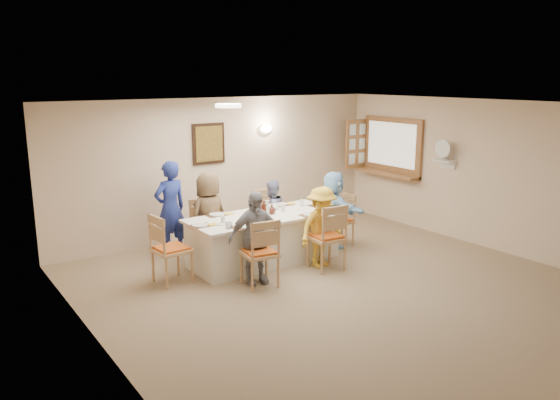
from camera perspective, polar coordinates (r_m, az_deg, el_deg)
ground at (r=7.58m, az=7.42°, el=-9.52°), size 7.00×7.00×0.00m
room_walls at (r=7.15m, az=7.76°, el=1.79°), size 7.00×7.00×7.00m
wall_picture at (r=9.77m, az=-7.46°, el=5.86°), size 0.62×0.05×0.72m
wall_sconce at (r=10.33m, az=-1.48°, el=7.46°), size 0.26×0.09×0.18m
ceiling_light at (r=7.65m, az=-5.43°, el=9.79°), size 0.36×0.36×0.05m
serving_hatch at (r=11.07m, az=11.65°, el=5.47°), size 0.06×1.50×1.15m
hatch_sill at (r=11.06m, az=11.10°, el=2.74°), size 0.30×1.50×0.05m
shutter_door at (r=11.42m, az=7.98°, el=5.84°), size 0.55×0.04×1.00m
fan_shelf at (r=10.15m, az=16.84°, el=3.96°), size 0.22×0.36×0.03m
desk_fan at (r=10.10m, az=16.78°, el=4.79°), size 0.30×0.30×0.28m
dining_table at (r=8.57m, az=-1.68°, el=-4.05°), size 2.40×1.02×0.76m
chair_back_left at (r=8.93m, az=-7.74°, el=-2.93°), size 0.47×0.47×0.92m
chair_back_right at (r=9.51m, az=-1.31°, el=-1.80°), size 0.49×0.49×0.93m
chair_front_left at (r=7.59m, az=-2.17°, el=-5.43°), size 0.54×0.54×0.99m
chair_front_right at (r=8.26m, az=4.86°, el=-3.78°), size 0.54×0.54×1.03m
chair_left_end at (r=7.84m, az=-11.25°, el=-4.97°), size 0.53×0.53×1.01m
chair_right_end at (r=9.46m, az=6.20°, el=-2.07°), size 0.49×0.49×0.90m
diner_back_left at (r=8.76m, az=-7.43°, el=-1.63°), size 0.86×0.72×1.39m
diner_back_right at (r=9.39m, az=-0.90°, el=-1.35°), size 0.68×0.59×1.14m
diner_front_left at (r=7.63m, az=-2.67°, el=-3.97°), size 0.87×0.54×1.33m
diner_front_right at (r=8.32m, az=4.35°, el=-2.85°), size 0.89×0.61×1.25m
diner_right_end at (r=9.33m, az=5.62°, el=-0.95°), size 1.25×0.50×1.31m
caregiver at (r=8.97m, az=-11.38°, el=-0.89°), size 0.68×0.54×1.56m
placemat_fl at (r=7.82m, az=-3.69°, el=-2.82°), size 0.37×0.28×0.01m
plate_fl at (r=7.82m, az=-3.69°, el=-2.75°), size 0.25×0.25×0.02m
napkin_fl at (r=7.87m, az=-2.38°, el=-2.65°), size 0.13×0.13×0.01m
placemat_fr at (r=8.48m, az=3.25°, el=-1.57°), size 0.33×0.25×0.01m
plate_fr at (r=8.48m, az=3.26°, el=-1.50°), size 0.25×0.25×0.02m
napkin_fr at (r=8.55m, az=4.41°, el=-1.42°), size 0.14×0.14×0.01m
placemat_bl at (r=8.52m, az=-6.63°, el=-1.55°), size 0.33×0.25×0.01m
plate_bl at (r=8.52m, az=-6.63°, el=-1.49°), size 0.24×0.24×0.01m
napkin_bl at (r=8.56m, az=-5.41°, el=-1.41°), size 0.13×0.13×0.01m
placemat_br at (r=9.13m, az=0.00°, el=-0.49°), size 0.38×0.28×0.01m
plate_br at (r=9.13m, az=0.00°, el=-0.43°), size 0.24×0.24×0.01m
napkin_br at (r=9.19m, az=1.10°, el=-0.36°), size 0.14×0.14×0.01m
placemat_le at (r=7.94m, az=-8.36°, el=-2.68°), size 0.33×0.24×0.01m
plate_le at (r=7.94m, az=-8.36°, el=-2.61°), size 0.23×0.23×0.01m
napkin_le at (r=7.98m, az=-7.04°, el=-2.52°), size 0.13×0.13×0.01m
placemat_re at (r=9.11m, az=4.20°, el=-0.56°), size 0.36×0.27×0.01m
plate_re at (r=9.11m, az=4.20°, el=-0.50°), size 0.25×0.25×0.02m
napkin_re at (r=9.19m, az=5.27°, el=-0.43°), size 0.13×0.13×0.01m
teacup_a at (r=7.78m, az=-5.38°, el=-2.62°), size 0.18×0.18×0.09m
teacup_b at (r=9.15m, az=-1.36°, el=-0.26°), size 0.13×0.13×0.07m
bowl_a at (r=8.15m, az=-2.13°, el=-2.00°), size 0.24×0.24×0.05m
bowl_b at (r=8.86m, az=-0.74°, el=-0.73°), size 0.31×0.31×0.06m
condiment_ketchup at (r=8.46m, az=-2.25°, el=-0.74°), size 0.13×0.13×0.25m
condiment_brown at (r=8.54m, az=-1.69°, el=-0.75°), size 0.13×0.13×0.20m
condiment_malt at (r=8.52m, az=-0.86°, el=-0.96°), size 0.17×0.17×0.15m
drinking_glass at (r=8.42m, az=-2.74°, el=-1.29°), size 0.06×0.06×0.09m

